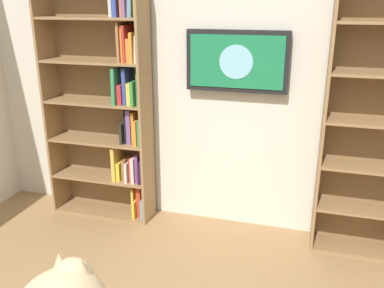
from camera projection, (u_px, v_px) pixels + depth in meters
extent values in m
cube|color=silver|center=(236.00, 68.00, 3.30)|extent=(4.52, 0.06, 2.70)
cube|color=#937047|center=(324.00, 119.00, 3.05)|extent=(0.02, 0.28, 2.07)
cube|color=#937047|center=(371.00, 249.00, 3.26)|extent=(0.88, 0.27, 0.02)
cube|color=#937047|center=(377.00, 210.00, 3.15)|extent=(0.88, 0.27, 0.02)
cube|color=#937047|center=(384.00, 169.00, 3.04)|extent=(0.88, 0.27, 0.02)
cube|color=#937047|center=(146.00, 106.00, 3.42)|extent=(0.02, 0.28, 2.08)
cube|color=#937047|center=(52.00, 99.00, 3.66)|extent=(0.02, 0.28, 2.08)
cube|color=brown|center=(104.00, 99.00, 3.66)|extent=(0.91, 0.01, 2.08)
cube|color=#937047|center=(105.00, 210.00, 3.87)|extent=(0.87, 0.27, 0.02)
cube|color=#937047|center=(103.00, 176.00, 3.76)|extent=(0.87, 0.27, 0.02)
cube|color=#937047|center=(100.00, 140.00, 3.65)|extent=(0.87, 0.27, 0.02)
cube|color=#937047|center=(97.00, 102.00, 3.54)|extent=(0.87, 0.27, 0.02)
cube|color=#937047|center=(94.00, 61.00, 3.43)|extent=(0.87, 0.27, 0.02)
cube|color=#937047|center=(91.00, 18.00, 3.32)|extent=(0.87, 0.27, 0.02)
cube|color=#6594A0|center=(145.00, 207.00, 3.72)|extent=(0.03, 0.18, 0.18)
cube|color=red|center=(141.00, 200.00, 3.73)|extent=(0.04, 0.15, 0.29)
cube|color=yellow|center=(138.00, 206.00, 3.75)|extent=(0.02, 0.21, 0.16)
cube|color=#E9BC49|center=(135.00, 200.00, 3.75)|extent=(0.02, 0.14, 0.27)
cube|color=#29122D|center=(143.00, 170.00, 3.60)|extent=(0.04, 0.18, 0.20)
cube|color=#77458A|center=(140.00, 167.00, 3.62)|extent=(0.03, 0.15, 0.24)
cube|color=beige|center=(136.00, 168.00, 3.63)|extent=(0.03, 0.20, 0.23)
cube|color=#BA362E|center=(133.00, 168.00, 3.63)|extent=(0.02, 0.16, 0.22)
cube|color=silver|center=(131.00, 170.00, 3.65)|extent=(0.02, 0.22, 0.18)
cube|color=#966539|center=(127.00, 168.00, 3.67)|extent=(0.04, 0.15, 0.19)
cube|color=yellow|center=(122.00, 170.00, 3.67)|extent=(0.03, 0.17, 0.16)
cube|color=gold|center=(118.00, 161.00, 3.67)|extent=(0.03, 0.23, 0.30)
cube|color=#437F49|center=(143.00, 131.00, 3.50)|extent=(0.02, 0.23, 0.23)
cube|color=orange|center=(139.00, 131.00, 3.50)|extent=(0.02, 0.20, 0.22)
cube|color=orange|center=(136.00, 127.00, 3.50)|extent=(0.02, 0.14, 0.28)
cube|color=#76508F|center=(132.00, 126.00, 3.52)|extent=(0.04, 0.15, 0.30)
cube|color=black|center=(128.00, 126.00, 3.53)|extent=(0.02, 0.13, 0.29)
cube|color=#26281C|center=(125.00, 132.00, 3.55)|extent=(0.02, 0.17, 0.17)
cube|color=#2B723A|center=(141.00, 86.00, 3.38)|extent=(0.04, 0.15, 0.31)
cube|color=#36853A|center=(137.00, 92.00, 3.39)|extent=(0.03, 0.21, 0.20)
cube|color=gold|center=(132.00, 93.00, 3.40)|extent=(0.04, 0.17, 0.18)
cube|color=#344495|center=(127.00, 86.00, 3.40)|extent=(0.03, 0.16, 0.30)
cube|color=red|center=(123.00, 93.00, 3.44)|extent=(0.04, 0.18, 0.16)
cube|color=#328652|center=(118.00, 86.00, 3.41)|extent=(0.04, 0.20, 0.30)
cube|color=beige|center=(139.00, 49.00, 3.28)|extent=(0.04, 0.17, 0.21)
cube|color=orange|center=(136.00, 47.00, 3.29)|extent=(0.03, 0.21, 0.23)
cube|color=orange|center=(132.00, 50.00, 3.31)|extent=(0.03, 0.20, 0.18)
cube|color=#B12E28|center=(128.00, 44.00, 3.28)|extent=(0.02, 0.18, 0.29)
cube|color=orange|center=(125.00, 44.00, 3.29)|extent=(0.02, 0.15, 0.28)
cube|color=#9E6C49|center=(123.00, 42.00, 3.31)|extent=(0.02, 0.21, 0.30)
cube|color=gold|center=(138.00, 5.00, 3.18)|extent=(0.02, 0.15, 0.18)
cube|color=#83557C|center=(128.00, 0.00, 3.17)|extent=(0.03, 0.19, 0.25)
cube|color=black|center=(237.00, 61.00, 3.21)|extent=(0.80, 0.06, 0.47)
cube|color=#1E7F4C|center=(236.00, 62.00, 3.17)|extent=(0.73, 0.01, 0.40)
cylinder|color=#8CCCEA|center=(236.00, 62.00, 3.17)|extent=(0.26, 0.00, 0.26)
sphere|color=#D1B284|center=(72.00, 280.00, 1.27)|extent=(0.14, 0.14, 0.14)
cone|color=#D1B284|center=(81.00, 268.00, 1.25)|extent=(0.06, 0.06, 0.07)
cone|color=#D1B284|center=(60.00, 263.00, 1.27)|extent=(0.06, 0.06, 0.07)
cone|color=beige|center=(81.00, 270.00, 1.24)|extent=(0.03, 0.03, 0.05)
cone|color=beige|center=(59.00, 266.00, 1.26)|extent=(0.03, 0.03, 0.05)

